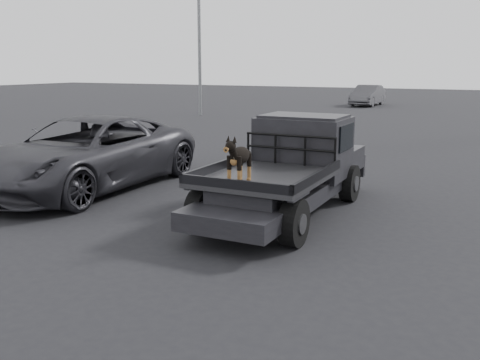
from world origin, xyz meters
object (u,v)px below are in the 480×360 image
at_px(dog, 239,159).
at_px(distant_car_a, 367,95).
at_px(parked_suv, 86,153).
at_px(flatbed_ute, 285,190).

xyz_separation_m(dog, distant_car_a, (-5.12, 30.00, -0.58)).
bearing_deg(parked_suv, flatbed_ute, -0.80).
bearing_deg(dog, parked_suv, 161.43).
bearing_deg(distant_car_a, dog, -78.91).
bearing_deg(distant_car_a, parked_suv, -87.73).
relative_size(dog, parked_suv, 0.13).
height_order(dog, distant_car_a, dog).
height_order(flatbed_ute, distant_car_a, distant_car_a).
bearing_deg(distant_car_a, flatbed_ute, -78.06).
xyz_separation_m(flatbed_ute, dog, (-0.16, -1.62, 0.83)).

